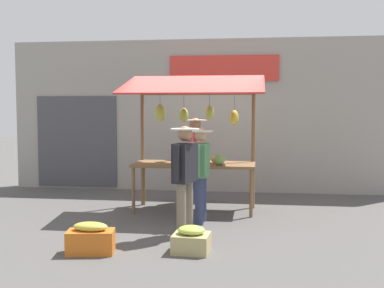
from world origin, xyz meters
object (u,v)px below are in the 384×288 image
Objects in this scene: market_stall at (195,126)px; produce_crate_near at (191,240)px; shopper_with_shopping_bag at (185,172)px; vendor_with_sunhat at (195,153)px; produce_crate_side at (91,239)px; shopper_with_ponytail at (201,168)px.

market_stall is 5.06× the size of produce_crate_near.
market_stall is 1.86m from shopper_with_shopping_bag.
vendor_with_sunhat is 2.60× the size of produce_crate_side.
shopper_with_shopping_bag reaches higher than produce_crate_near.
market_stall is at bearing 17.87° from shopper_with_ponytail.
shopper_with_shopping_bag is 1.68m from produce_crate_side.
shopper_with_shopping_bag is 2.50× the size of produce_crate_side.
produce_crate_near is (-0.21, 0.80, -0.79)m from shopper_with_shopping_bag.
shopper_with_ponytail reaches higher than produce_crate_near.
shopper_with_shopping_bag is at bearing 92.75° from market_stall.
vendor_with_sunhat is 1.09× the size of shopper_with_ponytail.
market_stall is at bearing -83.54° from produce_crate_near.
vendor_with_sunhat is 1.04× the size of shopper_with_shopping_bag.
vendor_with_sunhat is at bearing 14.93° from shopper_with_ponytail.
shopper_with_shopping_bag is (0.14, 0.83, 0.05)m from shopper_with_ponytail.
produce_crate_side is (1.08, 1.02, -0.77)m from shopper_with_shopping_bag.
produce_crate_near is at bearing 14.01° from vendor_with_sunhat.
shopper_with_shopping_bag is (-0.08, 1.76, -0.59)m from market_stall.
produce_crate_near is (-0.29, 2.56, -1.38)m from market_stall.
shopper_with_ponytail reaches higher than produce_crate_side.
produce_crate_near is at bearing 96.46° from market_stall.
produce_crate_side is (0.92, 3.51, -0.81)m from vendor_with_sunhat.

